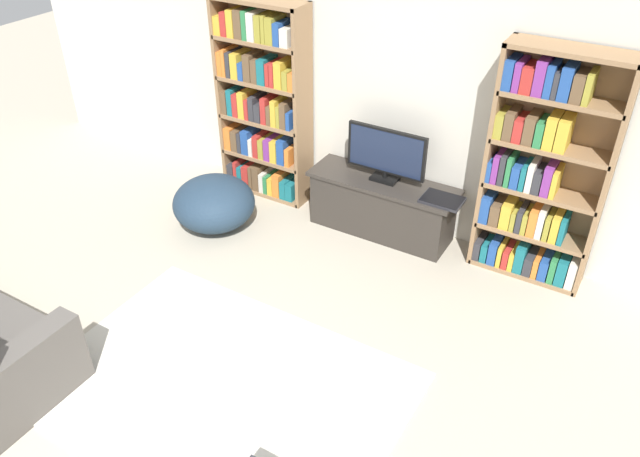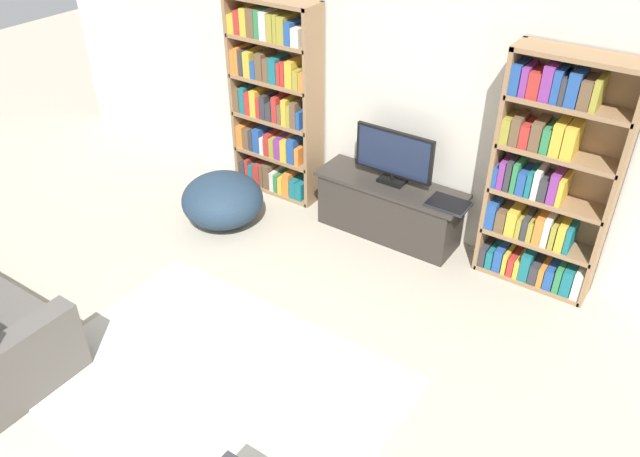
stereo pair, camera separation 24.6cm
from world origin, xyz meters
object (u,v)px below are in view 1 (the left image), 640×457
at_px(bookshelf_left, 263,103).
at_px(bookshelf_right, 540,174).
at_px(laptop, 442,200).
at_px(tv_stand, 382,206).
at_px(beanbag_ottoman, 214,203).
at_px(television, 386,154).

relative_size(bookshelf_left, bookshelf_right, 1.00).
height_order(bookshelf_left, laptop, bookshelf_left).
bearing_deg(tv_stand, bookshelf_right, 4.46).
bearing_deg(bookshelf_left, bookshelf_right, 0.09).
height_order(bookshelf_left, beanbag_ottoman, bookshelf_left).
distance_m(tv_stand, laptop, 0.65).
relative_size(tv_stand, laptop, 3.95).
relative_size(television, beanbag_ottoman, 0.96).
relative_size(bookshelf_left, beanbag_ottoman, 2.53).
relative_size(laptop, beanbag_ottoman, 0.45).
height_order(tv_stand, laptop, laptop).
xyz_separation_m(bookshelf_right, beanbag_ottoman, (-2.70, -0.81, -0.69)).
bearing_deg(television, bookshelf_right, 3.50).
bearing_deg(television, laptop, -8.00).
bearing_deg(tv_stand, bookshelf_left, 175.92).
bearing_deg(bookshelf_left, television, -3.16).
bearing_deg(bookshelf_right, beanbag_ottoman, -163.28).
bearing_deg(tv_stand, laptop, -5.87).
xyz_separation_m(bookshelf_left, bookshelf_right, (2.65, 0.00, -0.03)).
xyz_separation_m(bookshelf_left, tv_stand, (1.36, -0.10, -0.69)).
distance_m(bookshelf_right, laptop, 0.82).
bearing_deg(beanbag_ottoman, tv_stand, 26.84).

